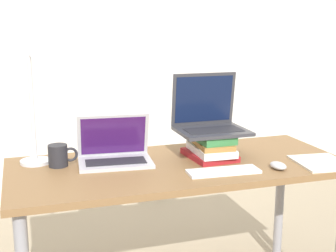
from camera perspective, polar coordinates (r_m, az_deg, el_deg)
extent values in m
cube|color=silver|center=(3.60, -7.05, 11.96)|extent=(8.00, 0.05, 2.70)
cube|color=brown|center=(2.17, 1.38, -4.94)|extent=(1.54, 0.67, 0.03)
cylinder|color=gray|center=(2.45, -17.28, -12.77)|extent=(0.05, 0.05, 0.72)
cylinder|color=gray|center=(2.82, 13.43, -9.11)|extent=(0.05, 0.05, 0.72)
cube|color=#B2B2B7|center=(2.16, -6.42, -4.45)|extent=(0.35, 0.25, 0.02)
cube|color=#232328|center=(2.14, -6.39, -4.32)|extent=(0.28, 0.14, 0.00)
cube|color=#B2B2B7|center=(2.20, -6.70, -1.13)|extent=(0.34, 0.10, 0.21)
cube|color=#381451|center=(2.20, -6.68, -1.19)|extent=(0.30, 0.09, 0.18)
cube|color=maroon|center=(2.25, 5.06, -3.52)|extent=(0.21, 0.27, 0.03)
cube|color=white|center=(2.24, 5.28, -2.83)|extent=(0.17, 0.27, 0.03)
cube|color=olive|center=(2.23, 5.30, -2.08)|extent=(0.17, 0.27, 0.02)
cube|color=#33753D|center=(2.23, 5.20, -1.23)|extent=(0.17, 0.27, 0.04)
cube|color=#333338|center=(2.22, 5.40, -0.62)|extent=(0.32, 0.26, 0.02)
cube|color=#232328|center=(2.20, 5.56, -0.47)|extent=(0.26, 0.13, 0.00)
cube|color=#333338|center=(2.29, 4.36, 3.32)|extent=(0.32, 0.04, 0.26)
cube|color=#0F1938|center=(2.29, 4.40, 3.28)|extent=(0.29, 0.03, 0.23)
cube|color=white|center=(2.04, 6.77, -5.51)|extent=(0.32, 0.12, 0.01)
cube|color=silver|center=(2.04, 6.78, -5.32)|extent=(0.30, 0.10, 0.00)
ellipsoid|color=#B2B2B7|center=(2.13, 13.29, -4.72)|extent=(0.06, 0.10, 0.03)
cube|color=white|center=(2.27, 18.15, -4.26)|extent=(0.25, 0.28, 0.01)
cylinder|color=#232328|center=(2.16, -13.27, -3.53)|extent=(0.09, 0.09, 0.10)
torus|color=#232328|center=(2.17, -11.81, -3.42)|extent=(0.07, 0.01, 0.07)
cylinder|color=silver|center=(2.25, -15.84, -4.18)|extent=(0.14, 0.14, 0.01)
cylinder|color=silver|center=(2.19, -16.22, 2.06)|extent=(0.02, 0.02, 0.48)
cone|color=silver|center=(2.12, -14.49, 9.77)|extent=(0.16, 0.19, 0.17)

